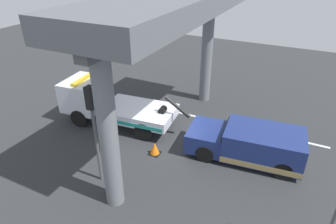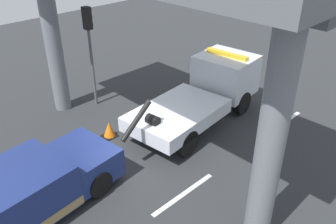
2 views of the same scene
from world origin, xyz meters
TOP-DOWN VIEW (x-y plane):
  - ground_plane at (0.00, 0.00)m, footprint 60.00×40.00m
  - lane_stripe_west at (-6.00, -2.57)m, footprint 2.60×0.16m
  - lane_stripe_mid at (0.00, -2.57)m, footprint 2.60×0.16m
  - lane_stripe_east at (6.00, -2.57)m, footprint 2.60×0.16m
  - tow_truck_white at (4.17, 0.08)m, footprint 7.34×2.96m
  - towed_van_green at (-3.79, -0.01)m, footprint 5.38×2.67m
  - overpass_structure at (0.25, 0.00)m, footprint 3.60×12.01m
  - traffic_light_far at (1.52, 4.27)m, footprint 0.39×0.32m
  - traffic_cone_orange at (0.32, 1.67)m, footprint 0.52×0.52m

SIDE VIEW (x-z plane):
  - ground_plane at x=0.00m, z-range -0.10..0.00m
  - lane_stripe_west at x=-6.00m, z-range 0.00..0.01m
  - lane_stripe_mid at x=0.00m, z-range 0.00..0.01m
  - lane_stripe_east at x=6.00m, z-range 0.00..0.01m
  - traffic_cone_orange at x=0.32m, z-range -0.02..0.61m
  - towed_van_green at x=-3.79m, z-range -0.01..1.57m
  - tow_truck_white at x=4.17m, z-range -0.03..2.43m
  - traffic_light_far at x=1.52m, z-range 0.99..5.33m
  - overpass_structure at x=0.25m, z-range 2.63..9.71m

